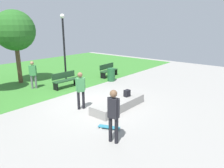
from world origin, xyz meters
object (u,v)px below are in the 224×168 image
(backpack_on_ledge, at_px, (127,93))
(tree_tall_oak, at_px, (15,31))
(skater_performing_trick, at_px, (113,112))
(skater_watching, at_px, (81,88))
(trash_bin, at_px, (111,75))
(concrete_ledge, at_px, (118,104))
(skateboard_by_ledge, at_px, (109,127))
(pedestrian_with_backpack, at_px, (33,72))
(park_bench_near_lamppost, at_px, (108,70))
(lamp_post, at_px, (64,42))
(park_bench_far_right, at_px, (65,80))

(backpack_on_ledge, distance_m, tree_tall_oak, 8.19)
(skater_performing_trick, xyz_separation_m, skater_watching, (1.24, 2.87, -0.05))
(skater_watching, height_order, tree_tall_oak, tree_tall_oak)
(skater_watching, bearing_deg, trash_bin, 24.45)
(concrete_ledge, bearing_deg, skateboard_by_ledge, -151.85)
(skateboard_by_ledge, relative_size, tree_tall_oak, 0.18)
(skater_performing_trick, bearing_deg, concrete_ledge, 34.68)
(tree_tall_oak, relative_size, pedestrian_with_backpack, 2.79)
(skateboard_by_ledge, xyz_separation_m, park_bench_near_lamppost, (6.11, 5.26, 0.42))
(skater_performing_trick, bearing_deg, lamp_post, 61.97)
(concrete_ledge, relative_size, pedestrian_with_backpack, 1.74)
(concrete_ledge, distance_m, skateboard_by_ledge, 2.02)
(park_bench_near_lamppost, bearing_deg, park_bench_far_right, 177.54)
(backpack_on_ledge, xyz_separation_m, skateboard_by_ledge, (-2.41, -0.94, -0.48))
(tree_tall_oak, relative_size, trash_bin, 5.28)
(skateboard_by_ledge, xyz_separation_m, trash_bin, (5.26, 4.28, 0.37))
(skater_watching, xyz_separation_m, trash_bin, (4.61, 2.10, -0.55))
(lamp_post, distance_m, pedestrian_with_backpack, 2.73)
(backpack_on_ledge, height_order, trash_bin, trash_bin)
(skateboard_by_ledge, distance_m, trash_bin, 6.79)
(tree_tall_oak, xyz_separation_m, lamp_post, (2.04, -2.10, -0.68))
(concrete_ledge, distance_m, park_bench_near_lamppost, 6.11)
(skater_performing_trick, relative_size, trash_bin, 2.05)
(park_bench_far_right, bearing_deg, skater_performing_trick, -115.63)
(trash_bin, bearing_deg, tree_tall_oak, 133.64)
(park_bench_near_lamppost, height_order, pedestrian_with_backpack, pedestrian_with_backpack)
(skater_performing_trick, bearing_deg, pedestrian_with_backpack, 77.57)
(skateboard_by_ledge, relative_size, park_bench_near_lamppost, 0.50)
(skater_performing_trick, height_order, tree_tall_oak, tree_tall_oak)
(backpack_on_ledge, bearing_deg, park_bench_far_right, -80.73)
(concrete_ledge, bearing_deg, park_bench_far_right, 82.90)
(skateboard_by_ledge, height_order, park_bench_near_lamppost, park_bench_near_lamppost)
(park_bench_near_lamppost, xyz_separation_m, trash_bin, (-0.85, -0.98, -0.05))
(park_bench_far_right, distance_m, park_bench_near_lamppost, 3.78)
(lamp_post, relative_size, pedestrian_with_backpack, 2.63)
(backpack_on_ledge, height_order, park_bench_far_right, park_bench_far_right)
(park_bench_far_right, relative_size, tree_tall_oak, 0.36)
(backpack_on_ledge, relative_size, lamp_post, 0.07)
(skater_performing_trick, distance_m, pedestrian_with_backpack, 7.56)
(park_bench_near_lamppost, height_order, lamp_post, lamp_post)
(tree_tall_oak, bearing_deg, skater_performing_trick, -100.83)
(concrete_ledge, distance_m, skater_performing_trick, 3.01)
(backpack_on_ledge, bearing_deg, skateboard_by_ledge, 29.65)
(skateboard_by_ledge, distance_m, tree_tall_oak, 9.22)
(lamp_post, bearing_deg, skateboard_by_ledge, -116.43)
(backpack_on_ledge, bearing_deg, trash_bin, -122.12)
(pedestrian_with_backpack, bearing_deg, backpack_on_ledge, -76.52)
(concrete_ledge, bearing_deg, skater_performing_trick, -145.32)
(skater_performing_trick, xyz_separation_m, pedestrian_with_backpack, (1.63, 7.38, -0.06))
(skater_watching, xyz_separation_m, pedestrian_with_backpack, (0.39, 4.51, -0.01))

